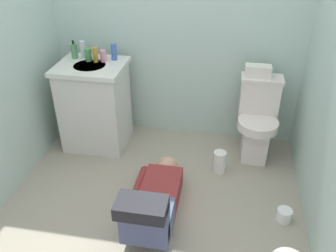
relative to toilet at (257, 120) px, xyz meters
name	(u,v)px	position (x,y,z in m)	size (l,w,h in m)	color
ground_plane	(156,196)	(-0.79, -0.71, -0.39)	(2.81, 2.98, 0.04)	#9C9480
wall_back	(177,13)	(-0.79, 0.32, 0.83)	(2.47, 0.08, 2.40)	#ACC7BC
toilet	(257,120)	(0.00, 0.00, 0.00)	(0.36, 0.46, 0.75)	silver
vanity_cabinet	(95,105)	(-1.50, -0.06, 0.05)	(0.60, 0.52, 0.82)	silver
faucet	(95,53)	(-1.50, 0.08, 0.50)	(0.02, 0.02, 0.10)	silver
person_plumber	(154,202)	(-0.74, -0.98, -0.19)	(0.39, 1.06, 0.52)	maroon
tissue_box	(258,71)	(-0.04, 0.09, 0.43)	(0.22, 0.11, 0.10)	silver
soap_dispenser	(74,51)	(-1.69, 0.06, 0.52)	(0.06, 0.06, 0.17)	#4B8F5D
bottle_clear	(83,50)	(-1.61, 0.07, 0.53)	(0.05, 0.05, 0.16)	silver
bottle_green	(88,55)	(-1.54, 0.01, 0.51)	(0.06, 0.06, 0.11)	#479748
bottle_amber	(95,55)	(-1.47, 0.00, 0.52)	(0.04, 0.04, 0.13)	#BF8929
bottle_pink	(103,56)	(-1.40, 0.02, 0.50)	(0.06, 0.06, 0.11)	pink
bottle_blue	(114,52)	(-1.32, 0.08, 0.53)	(0.05, 0.05, 0.15)	#3E64B9
paper_towel_roll	(219,162)	(-0.30, -0.32, -0.27)	(0.11, 0.11, 0.20)	white
toilet_paper_roll	(284,215)	(0.21, -0.82, -0.32)	(0.11, 0.11, 0.10)	white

